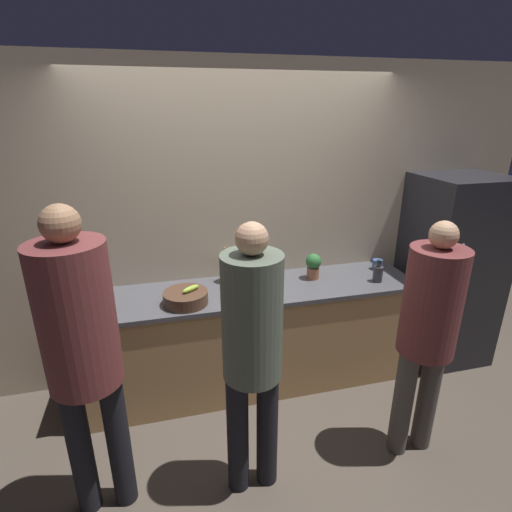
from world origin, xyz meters
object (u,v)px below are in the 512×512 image
object	(u,v)px
person_center	(252,345)
person_right	(428,325)
cup_blue	(377,264)
potted_plant	(313,265)
fruit_bowl	(186,297)
person_left	(81,343)
bottle_clear	(85,297)
bottle_dark	(378,273)
refrigerator	(449,271)
utensil_crock	(227,273)

from	to	relation	value
person_center	person_right	xyz separation A→B (m)	(1.13, 0.01, -0.04)
cup_blue	potted_plant	size ratio (longest dim) A/B	0.40
fruit_bowl	potted_plant	xyz separation A→B (m)	(1.07, 0.20, 0.07)
fruit_bowl	cup_blue	world-z (taller)	fruit_bowl
fruit_bowl	potted_plant	size ratio (longest dim) A/B	1.50
person_left	potted_plant	bearing A→B (deg)	30.14
person_left	fruit_bowl	distance (m)	0.97
fruit_bowl	bottle_clear	size ratio (longest dim) A/B	1.68
bottle_dark	potted_plant	world-z (taller)	potted_plant
refrigerator	cup_blue	world-z (taller)	refrigerator
refrigerator	person_right	bearing A→B (deg)	-134.63
bottle_dark	bottle_clear	world-z (taller)	bottle_clear
potted_plant	cup_blue	bearing A→B (deg)	4.47
utensil_crock	cup_blue	xyz separation A→B (m)	(1.34, -0.06, -0.03)
refrigerator	utensil_crock	bearing A→B (deg)	174.58
refrigerator	potted_plant	distance (m)	1.30
refrigerator	potted_plant	size ratio (longest dim) A/B	7.87
cup_blue	fruit_bowl	bearing A→B (deg)	-171.55
utensil_crock	cup_blue	world-z (taller)	utensil_crock
person_right	cup_blue	world-z (taller)	person_right
refrigerator	bottle_clear	distance (m)	3.07
potted_plant	bottle_dark	bearing A→B (deg)	-21.15
person_right	fruit_bowl	xyz separation A→B (m)	(-1.42, 0.83, -0.04)
person_left	cup_blue	distance (m)	2.50
person_right	bottle_clear	xyz separation A→B (m)	(-2.13, 0.96, -0.01)
potted_plant	utensil_crock	bearing A→B (deg)	171.20
person_right	bottle_dark	xyz separation A→B (m)	(0.14, 0.84, -0.01)
person_left	fruit_bowl	size ratio (longest dim) A/B	5.66
person_left	person_right	size ratio (longest dim) A/B	1.12
person_left	utensil_crock	distance (m)	1.43
refrigerator	fruit_bowl	size ratio (longest dim) A/B	5.26
fruit_bowl	bottle_clear	bearing A→B (deg)	169.18
bottle_clear	bottle_dark	bearing A→B (deg)	-3.06
bottle_dark	cup_blue	distance (m)	0.28
utensil_crock	potted_plant	world-z (taller)	utensil_crock
person_center	cup_blue	world-z (taller)	person_center
bottle_dark	refrigerator	bearing A→B (deg)	7.93
cup_blue	potted_plant	world-z (taller)	potted_plant
person_left	person_center	world-z (taller)	person_left
person_center	cup_blue	distance (m)	1.78
person_right	potted_plant	xyz separation A→B (m)	(-0.35, 1.03, 0.03)
utensil_crock	person_center	bearing A→B (deg)	-93.37
person_left	bottle_dark	xyz separation A→B (m)	(2.15, 0.77, -0.16)
bottle_dark	utensil_crock	bearing A→B (deg)	165.97
person_right	bottle_clear	size ratio (longest dim) A/B	8.50
person_center	bottle_clear	size ratio (longest dim) A/B	8.88
person_right	utensil_crock	distance (m)	1.56
fruit_bowl	bottle_clear	distance (m)	0.72
refrigerator	potted_plant	bearing A→B (deg)	176.45
bottle_clear	person_right	bearing A→B (deg)	-24.36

